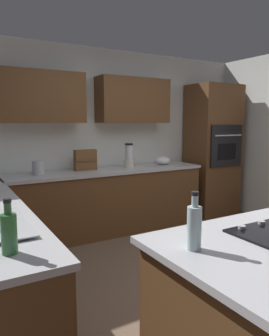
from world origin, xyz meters
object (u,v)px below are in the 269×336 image
Objects in this scene: wall_oven at (212,150)px; kettle at (38,168)px; blender at (129,157)px; oil_bottle at (194,226)px; spice_rack at (85,160)px; mixing_bowl at (163,161)px; dish_soap_bottle at (9,232)px.

kettle is at bearing -0.58° from wall_oven.
blender is 1.14× the size of oil_bottle.
wall_oven reaches higher than spice_rack.
dish_soap_bottle is (2.62, 2.38, 0.05)m from mixing_bowl.
blender is 1.30m from kettle.
mixing_bowl is (1.00, -0.03, -0.12)m from wall_oven.
wall_oven is at bearing 178.30° from mixing_bowl.
wall_oven is 7.04× the size of oil_bottle.
oil_bottle reaches higher than mixing_bowl.
spice_rack reaches higher than kettle.
mixing_bowl is 1.32× the size of kettle.
mixing_bowl is 3.33m from oil_bottle.
wall_oven reaches higher than mixing_bowl.
blender is 1.50× the size of mixing_bowl.
wall_oven is 7.11× the size of spice_rack.
wall_oven is 12.20× the size of kettle.
wall_oven is 1.60m from blender.
kettle is at bearing 0.00° from mixing_bowl.
wall_oven is 9.26× the size of mixing_bowl.
blender reaches higher than oil_bottle.
spice_rack is (2.25, -0.08, -0.04)m from wall_oven.
dish_soap_bottle reaches higher than spice_rack.
spice_rack is at bearing -2.13° from wall_oven.
wall_oven reaches higher than blender.
kettle is (0.65, 0.05, -0.05)m from spice_rack.
spice_rack is (0.65, -0.05, -0.01)m from blender.
spice_rack is 2.80m from dish_soap_bottle.
blender is at bearing -130.26° from dish_soap_bottle.
oil_bottle is at bearing 92.35° from kettle.
wall_oven is 2.25m from spice_rack.
mixing_bowl is at bearing 180.00° from blender.
kettle is at bearing -106.80° from dish_soap_bottle.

